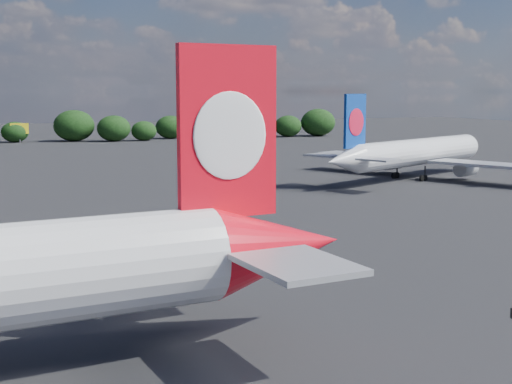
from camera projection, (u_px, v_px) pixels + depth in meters
name	position (u px, v px, depth m)	size (l,w,h in m)	color
china_southern_airliner	(412.00, 153.00, 117.19)	(40.82, 39.36, 14.05)	silver
billboard_yellow	(19.00, 129.00, 201.03)	(5.00, 0.30, 5.50)	yellow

